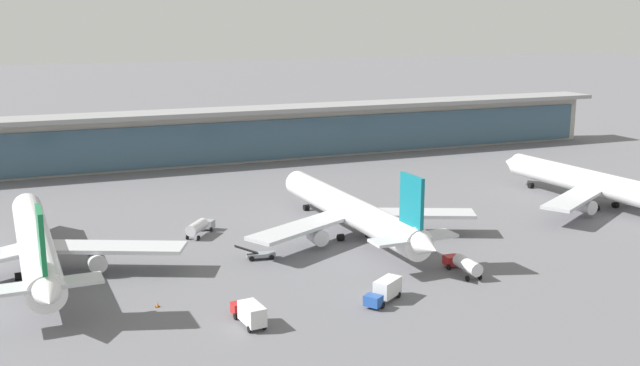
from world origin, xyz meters
name	(u,v)px	position (x,y,z in m)	size (l,w,h in m)	color
ground_plane	(361,244)	(0.00, 0.00, 0.00)	(1200.00, 1200.00, 0.00)	slate
airliner_left_stand	(36,245)	(-54.02, 4.40, 4.94)	(45.32, 58.91, 15.69)	white
airliner_centre_stand	(351,211)	(0.36, 4.95, 4.94)	(45.31, 58.92, 15.69)	white
airliner_right_stand	(602,185)	(58.56, 4.55, 4.94)	(45.17, 58.97, 15.69)	white
service_truck_near_nose_red	(464,264)	(8.34, -20.53, 1.71)	(2.66, 8.65, 2.95)	#B21E1E
service_truck_under_wing_grey	(260,255)	(-19.29, -1.25, 0.81)	(6.93, 2.54, 2.70)	gray
service_truck_by_tail_red	(250,313)	(-28.58, -26.76, 1.69)	(3.09, 7.51, 3.10)	#B21E1E
service_truck_on_taxiway_grey	(199,227)	(-25.52, 16.21, 1.71)	(6.97, 8.22, 2.95)	gray
service_truck_at_far_stand_blue	(385,290)	(-8.38, -26.02, 1.69)	(7.32, 6.02, 3.10)	#234C9E
terminal_building	(234,134)	(0.00, 84.18, 7.87)	(237.94, 12.80, 15.20)	#B2ADA3
safety_cone_alpha	(158,305)	(-38.84, -16.05, 0.32)	(0.62, 0.62, 0.70)	orange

